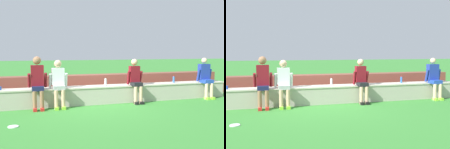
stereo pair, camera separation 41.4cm
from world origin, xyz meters
TOP-DOWN VIEW (x-y plane):
  - ground_plane at (0.00, 0.00)m, footprint 80.00×80.00m
  - stone_seating_wall at (0.00, 0.26)m, footprint 9.53×0.56m
  - brick_bleachers at (0.00, 1.47)m, footprint 11.00×1.13m
  - person_far_left at (-1.66, -0.03)m, footprint 0.53×0.52m
  - person_left_of_center at (-1.08, -0.01)m, footprint 0.54×0.60m
  - person_center at (1.33, -0.02)m, footprint 0.50×0.58m
  - person_right_of_center at (3.95, -0.04)m, footprint 0.56×0.55m
  - water_bottle_mid_right at (0.40, 0.20)m, footprint 0.07×0.07m
  - water_bottle_near_right at (2.88, 0.27)m, footprint 0.06×0.06m
  - plastic_cup_middle at (-2.67, 0.27)m, footprint 0.09×0.09m
  - frisbee at (-2.28, -1.69)m, footprint 0.23×0.23m

SIDE VIEW (x-z plane):
  - ground_plane at x=0.00m, z-range 0.00..0.00m
  - frisbee at x=-2.28m, z-range 0.00..0.02m
  - stone_seating_wall at x=0.00m, z-range 0.02..0.57m
  - brick_bleachers at x=0.00m, z-range -0.07..0.72m
  - plastic_cup_middle at x=-2.67m, z-range 0.55..0.65m
  - water_bottle_mid_right at x=0.40m, z-range 0.54..0.78m
  - water_bottle_near_right at x=2.88m, z-range 0.54..0.78m
  - person_center at x=1.33m, z-range 0.05..1.44m
  - person_left_of_center at x=-1.08m, z-range 0.06..1.44m
  - person_right_of_center at x=3.95m, z-range 0.05..1.46m
  - person_far_left at x=-1.66m, z-range 0.06..1.55m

